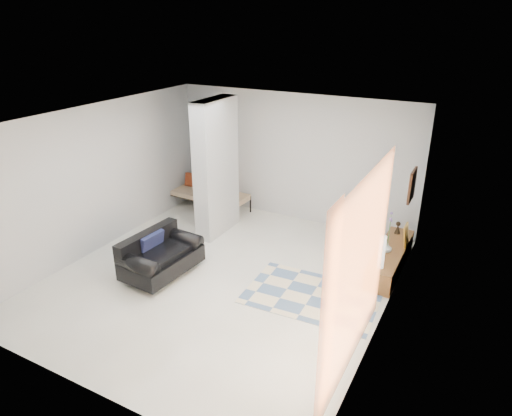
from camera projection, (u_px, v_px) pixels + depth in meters
The scene contains 17 objects.
floor at pixel (223, 278), 8.05m from camera, with size 6.00×6.00×0.00m, color beige.
ceiling at pixel (217, 120), 6.96m from camera, with size 6.00×6.00×0.00m, color white.
wall_back at pixel (294, 158), 9.94m from camera, with size 6.00×6.00×0.00m, color #BABCBF.
wall_front at pixel (76, 296), 5.06m from camera, with size 6.00×6.00×0.00m, color #BABCBF.
wall_left at pixel (98, 179), 8.69m from camera, with size 6.00×6.00×0.00m, color #BABCBF.
wall_right at pixel (389, 240), 6.31m from camera, with size 6.00×6.00×0.00m, color #BABCBF.
partition_column at pixel (216, 168), 9.28m from camera, with size 0.35×1.20×2.80m, color #A9ADB0.
hallway_door at pixel (212, 162), 10.96m from camera, with size 0.85×0.06×2.04m, color silver.
curtain at pixel (360, 274), 5.39m from camera, with size 2.55×2.55×0.00m, color #D16C37.
wall_art at pixel (412, 185), 7.61m from camera, with size 0.04×0.45×0.55m, color #361B0E.
media_console at pixel (390, 259), 8.26m from camera, with size 0.45×1.95×0.80m.
loveseat at pixel (159, 255), 8.04m from camera, with size 0.93×1.48×0.76m.
daybed at pixel (208, 193), 10.73m from camera, with size 1.91×0.88×0.77m.
area_rug at pixel (312, 296), 7.51m from camera, with size 2.13×1.42×0.01m, color beige.
cylinder_lamp at pixel (382, 252), 7.47m from camera, with size 0.11×0.11×0.58m, color white.
bronze_figurine at pixel (398, 228), 8.73m from camera, with size 0.12×0.12×0.24m, color black, non-canonical shape.
vase at pixel (387, 248), 8.05m from camera, with size 0.16×0.16×0.17m, color silver.
Camera 1 is at (3.78, -5.84, 4.27)m, focal length 32.00 mm.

